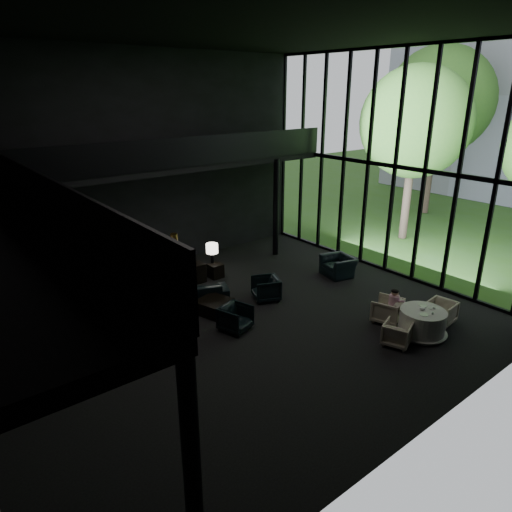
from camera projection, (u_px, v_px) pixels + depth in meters
floor at (241, 324)px, 13.64m from camera, size 14.00×12.00×0.02m
ceiling at (237, 27)px, 10.88m from camera, size 14.00×12.00×0.02m
wall_back at (142, 165)px, 16.67m from camera, size 14.00×0.04×8.00m
wall_front at (446, 250)px, 7.85m from camera, size 14.00×0.04×8.00m
curtain_wall at (395, 166)px, 16.32m from camera, size 0.20×12.00×8.00m
mezzanine_back at (179, 165)px, 16.52m from camera, size 12.00×2.00×0.25m
railing_left at (38, 195)px, 9.13m from camera, size 0.06×12.00×1.00m
railing_back at (193, 151)px, 15.58m from camera, size 12.00×0.06×1.00m
column_sw at (192, 471)px, 5.84m from camera, size 0.24×0.24×4.00m
column_nw at (3, 246)px, 14.22m from camera, size 0.24×0.24×4.00m
column_ne at (276, 208)px, 18.69m from camera, size 0.24×0.24×4.00m
tree_near at (416, 123)px, 19.73m from camera, size 4.80×4.80×7.65m
tree_far at (439, 101)px, 23.86m from camera, size 5.60×5.60×8.80m
console at (176, 278)px, 16.01m from camera, size 2.21×0.50×0.70m
bronze_urn at (175, 254)px, 15.67m from camera, size 0.70×0.70×1.30m
side_table_left at (133, 292)px, 15.10m from camera, size 0.53×0.53×0.59m
table_lamp_left at (132, 271)px, 14.84m from camera, size 0.37×0.37×0.62m
side_table_right at (216, 271)px, 16.91m from camera, size 0.48×0.48×0.53m
table_lamp_right at (212, 249)px, 16.78m from camera, size 0.44×0.44×0.74m
sofa at (196, 290)px, 14.96m from camera, size 2.18×1.37×0.82m
lounge_armchair_west at (166, 315)px, 13.19m from camera, size 1.01×1.05×0.92m
lounge_armchair_east at (266, 286)px, 15.07m from camera, size 1.16×1.19×0.95m
lounge_armchair_south at (235, 316)px, 13.17m from camera, size 1.05×1.01×0.87m
window_armchair at (339, 262)px, 17.01m from camera, size 1.04×1.36×1.06m
coffee_table at (214, 306)px, 14.28m from camera, size 1.17×1.17×0.42m
dining_table at (422, 324)px, 12.96m from camera, size 1.45×1.45×0.75m
dining_chair_north at (387, 308)px, 13.64m from camera, size 1.05×1.02×0.86m
dining_chair_east at (441, 311)px, 13.60m from camera, size 0.76×0.80×0.75m
dining_chair_west at (397, 333)px, 12.43m from camera, size 0.81×0.83×0.68m
child at (394, 299)px, 13.48m from camera, size 0.30×0.30×0.65m
plate_a at (424, 315)px, 12.57m from camera, size 0.28×0.28×0.01m
plate_b at (423, 305)px, 13.10m from camera, size 0.30×0.30×0.02m
saucer at (431, 308)px, 12.93m from camera, size 0.18×0.18×0.01m
coffee_cup at (434, 307)px, 12.90m from camera, size 0.10×0.10×0.06m
cereal_bowl at (422, 308)px, 12.85m from camera, size 0.17×0.17×0.08m
cream_pot at (433, 313)px, 12.57m from camera, size 0.07×0.07×0.07m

